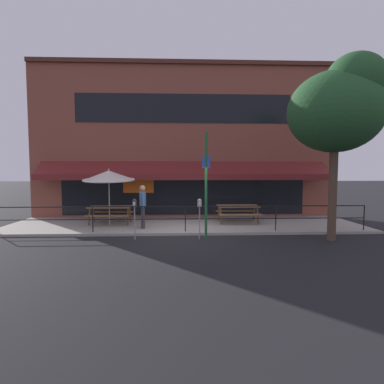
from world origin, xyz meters
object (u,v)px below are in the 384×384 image
(parking_meter_near, at_px, (134,207))
(street_tree_curbside, at_px, (339,107))
(picnic_table_left, at_px, (110,210))
(street_sign_pole, at_px, (206,184))
(patio_umbrella_left, at_px, (109,176))
(pedestrian_walking, at_px, (143,204))
(parking_meter_far, at_px, (200,207))
(picnic_table_centre, at_px, (238,209))

(parking_meter_near, bearing_deg, street_tree_curbside, -3.64)
(picnic_table_left, height_order, parking_meter_near, parking_meter_near)
(street_sign_pole, bearing_deg, parking_meter_near, -178.35)
(patio_umbrella_left, bearing_deg, pedestrian_walking, -29.50)
(picnic_table_left, relative_size, parking_meter_far, 1.27)
(picnic_table_left, height_order, street_tree_curbside, street_tree_curbside)
(picnic_table_centre, relative_size, parking_meter_far, 1.27)
(patio_umbrella_left, height_order, parking_meter_near, patio_umbrella_left)
(pedestrian_walking, height_order, parking_meter_far, pedestrian_walking)
(patio_umbrella_left, xyz_separation_m, parking_meter_far, (3.68, -2.51, -1.03))
(picnic_table_left, bearing_deg, pedestrian_walking, -33.26)
(picnic_table_centre, bearing_deg, parking_meter_far, -124.44)
(pedestrian_walking, relative_size, street_sign_pole, 0.46)
(street_tree_curbside, bearing_deg, pedestrian_walking, 163.52)
(patio_umbrella_left, distance_m, parking_meter_far, 4.58)
(picnic_table_left, xyz_separation_m, parking_meter_far, (3.68, -2.65, 0.44))
(parking_meter_near, xyz_separation_m, street_tree_curbside, (6.87, -0.44, 3.36))
(picnic_table_left, bearing_deg, street_sign_pole, -32.48)
(picnic_table_centre, xyz_separation_m, pedestrian_walking, (-4.03, -1.08, 0.35))
(pedestrian_walking, distance_m, parking_meter_near, 1.57)
(picnic_table_left, distance_m, pedestrian_walking, 1.85)
(picnic_table_centre, bearing_deg, street_tree_curbside, -48.30)
(picnic_table_left, height_order, parking_meter_far, parking_meter_far)
(parking_meter_near, relative_size, street_tree_curbside, 0.23)
(picnic_table_left, xyz_separation_m, pedestrian_walking, (1.52, -1.00, 0.35))
(picnic_table_centre, distance_m, pedestrian_walking, 4.19)
(pedestrian_walking, height_order, street_tree_curbside, street_tree_curbside)
(patio_umbrella_left, bearing_deg, parking_meter_near, -59.48)
(patio_umbrella_left, relative_size, parking_meter_near, 1.68)
(street_sign_pole, bearing_deg, pedestrian_walking, 148.02)
(street_sign_pole, xyz_separation_m, street_tree_curbside, (4.38, -0.51, 2.58))
(picnic_table_left, relative_size, street_tree_curbside, 0.29)
(picnic_table_left, distance_m, street_sign_pole, 4.80)
(patio_umbrella_left, bearing_deg, parking_meter_far, -34.32)
(parking_meter_far, bearing_deg, patio_umbrella_left, 145.68)
(patio_umbrella_left, distance_m, parking_meter_near, 3.00)
(picnic_table_centre, height_order, street_sign_pole, street_sign_pole)
(parking_meter_near, bearing_deg, street_sign_pole, 1.65)
(pedestrian_walking, height_order, parking_meter_near, pedestrian_walking)
(picnic_table_centre, height_order, patio_umbrella_left, patio_umbrella_left)
(parking_meter_near, height_order, parking_meter_far, same)
(parking_meter_far, bearing_deg, street_sign_pole, 33.24)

